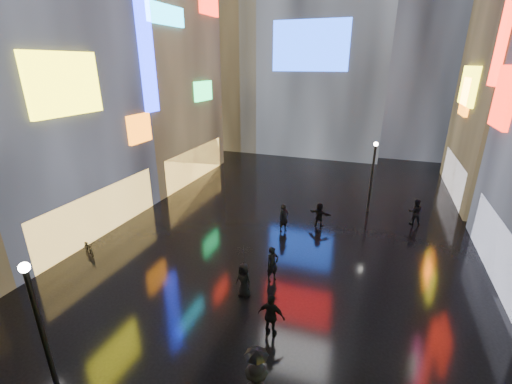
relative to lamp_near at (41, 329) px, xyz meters
The scene contains 15 objects.
ground 16.54m from the lamp_near, 76.02° to the left, with size 140.00×140.00×0.00m, color black.
building_left_mid 17.96m from the lamp_near, 140.87° to the left, with size 10.28×12.70×24.00m.
building_left_far 26.17m from the lamp_near, 118.94° to the left, with size 10.28×12.00×22.00m.
tower_flank_left 40.38m from the lamp_near, 104.92° to the left, with size 10.00×10.00×26.00m, color black.
lamp_near is the anchor object (origin of this frame).
lamp_far 21.18m from the lamp_near, 66.06° to the left, with size 0.30×0.30×5.20m.
pedestrian_3 7.78m from the lamp_near, 42.40° to the left, with size 1.11×0.46×1.90m, color black.
pedestrian_4 8.18m from the lamp_near, 62.88° to the left, with size 0.84×0.54×1.71m, color black.
pedestrian_5 16.75m from the lamp_near, 70.28° to the left, with size 1.51×0.48×1.62m, color black.
pedestrian_6 14.68m from the lamp_near, 75.82° to the left, with size 0.67×0.44×1.84m, color black.
pedestrian_7 21.59m from the lamp_near, 57.23° to the left, with size 0.88×0.68×1.80m, color black.
umbrella_1 6.41m from the lamp_near, 16.44° to the left, with size 0.69×0.69×0.61m, color black.
umbrella_2 7.95m from the lamp_near, 62.88° to the left, with size 0.89×0.91×0.82m, color black.
bicycle 10.09m from the lamp_near, 129.33° to the left, with size 0.55×1.57×0.82m, color black.
pedestrian_8 9.97m from the lamp_near, 62.62° to the left, with size 0.67×0.44×1.85m, color black.
Camera 1 is at (4.75, -1.18, 10.27)m, focal length 24.00 mm.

